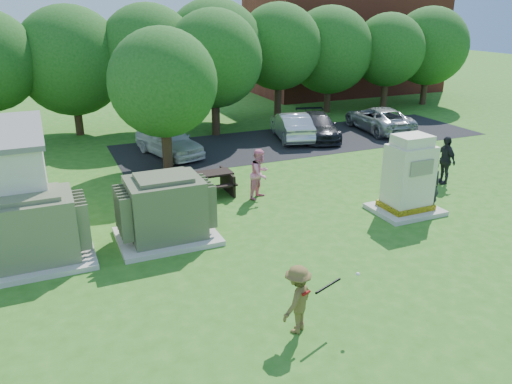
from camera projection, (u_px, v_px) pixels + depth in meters
name	position (u px, v px, depth m)	size (l,w,h in m)	color
ground	(318.00, 290.00, 12.75)	(120.00, 120.00, 0.00)	#2D6619
brick_building	(344.00, 42.00, 41.25)	(15.00, 8.00, 8.00)	maroon
parking_strip	(304.00, 140.00, 26.95)	(20.00, 6.00, 0.01)	#232326
transformer_left	(34.00, 230.00, 13.84)	(3.00, 2.40, 2.07)	beige
transformer_right	(166.00, 210.00, 15.22)	(3.00, 2.40, 2.07)	beige
generator_cabinet	(408.00, 179.00, 17.17)	(2.27, 1.85, 2.76)	beige
picnic_table	(206.00, 181.00, 18.95)	(2.04, 1.53, 0.87)	black
batter	(297.00, 299.00, 10.88)	(1.04, 0.60, 1.61)	brown
person_by_generator	(431.00, 185.00, 17.47)	(0.66, 0.44, 1.82)	black
person_at_picnic	(260.00, 174.00, 18.54)	(0.92, 0.72, 1.89)	pink
person_walking_right	(445.00, 160.00, 20.11)	(1.14, 0.48, 1.95)	black
car_white	(169.00, 141.00, 23.93)	(1.74, 4.32, 1.47)	silver
car_silver_a	(291.00, 126.00, 26.93)	(1.54, 4.42, 1.45)	silver
car_dark	(317.00, 126.00, 27.11)	(1.85, 4.56, 1.32)	black
car_silver_b	(378.00, 119.00, 28.74)	(2.30, 4.98, 1.38)	#A6A6AA
batting_equipment	(329.00, 285.00, 10.89)	(1.42, 0.36, 0.27)	black
tree_row	(181.00, 56.00, 27.83)	(41.30, 13.30, 7.30)	#47301E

